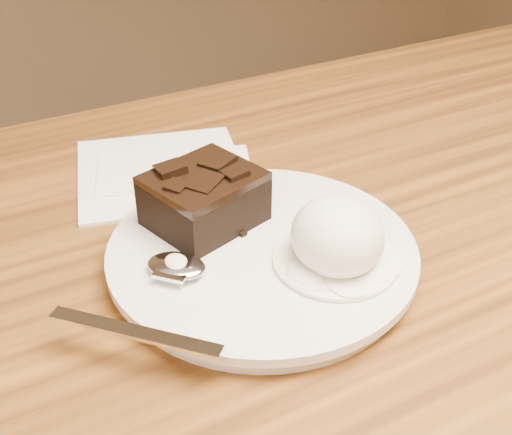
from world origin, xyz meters
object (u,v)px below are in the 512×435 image
brownie (204,202)px  napkin (161,170)px  spoon (177,268)px  ice_cream_scoop (337,236)px  plate (262,256)px

brownie → napkin: size_ratio=0.52×
spoon → ice_cream_scoop: bearing=-65.9°
plate → napkin: bearing=95.0°
ice_cream_scoop → napkin: bearing=103.5°
brownie → napkin: brownie is taller
napkin → spoon: bearing=-107.5°
plate → ice_cream_scoop: size_ratio=3.35×
plate → spoon: (-0.07, 0.00, 0.01)m
ice_cream_scoop → plate: bearing=130.5°
plate → brownie: 0.06m
spoon → napkin: size_ratio=1.11×
ice_cream_scoop → spoon: bearing=157.8°
plate → spoon: bearing=179.9°
ice_cream_scoop → spoon: size_ratio=0.41×
brownie → napkin: bearing=85.7°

